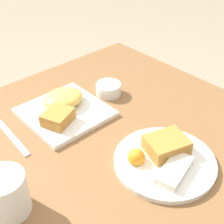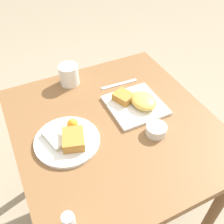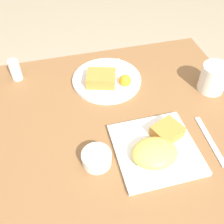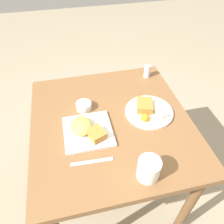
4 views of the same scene
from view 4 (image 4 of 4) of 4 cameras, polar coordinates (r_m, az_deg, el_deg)
The scene contains 8 objects.
ground_plane at distance 1.77m, azimuth -0.15°, elevation -19.52°, with size 8.00×8.00×0.00m, color gray.
dining_table at distance 1.21m, azimuth -0.20°, elevation -5.53°, with size 0.87×0.82×0.77m.
plate_square_near at distance 1.07m, azimuth -6.69°, elevation -4.57°, with size 0.23×0.23×0.06m.
plate_oval_far at distance 1.18m, azimuth 9.51°, elevation 0.38°, with size 0.25×0.25×0.05m.
sauce_ramekin at distance 1.19m, azimuth -7.37°, elevation 1.61°, with size 0.08×0.08×0.04m.
salt_shaker at distance 1.43m, azimuth 9.13°, elevation 10.30°, with size 0.04×0.04×0.08m.
butter_knife at distance 0.98m, azimuth -5.22°, elevation -12.80°, with size 0.03×0.19×0.00m.
coffee_mug at distance 0.91m, azimuth 9.55°, elevation -14.47°, with size 0.09×0.09×0.10m.
Camera 4 is at (0.76, -0.17, 1.59)m, focal length 35.00 mm.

